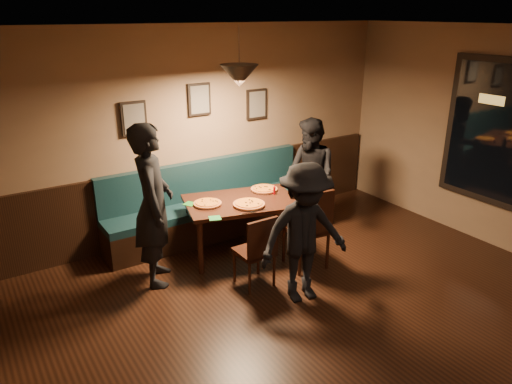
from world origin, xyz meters
TOP-DOWN VIEW (x-y plane):
  - floor at (0.00, 0.00)m, footprint 7.00×7.00m
  - ceiling at (0.00, 0.00)m, footprint 7.00×7.00m
  - wall_back at (0.00, 3.50)m, footprint 6.00×0.00m
  - wainscot at (0.00, 3.47)m, footprint 5.88×0.06m
  - booth_bench at (0.00, 3.20)m, footprint 3.00×0.60m
  - picture_left at (-0.90, 3.47)m, footprint 0.32×0.04m
  - picture_center at (0.00, 3.47)m, footprint 0.32×0.04m
  - picture_right at (0.90, 3.47)m, footprint 0.32×0.04m
  - pendant_lamp at (0.05, 2.52)m, footprint 0.44×0.44m
  - dining_table at (0.05, 2.52)m, footprint 1.54×1.20m
  - chair_near_left at (-0.22, 1.79)m, footprint 0.38×0.38m
  - chair_near_right at (0.54, 1.82)m, footprint 0.50×0.50m
  - diner_left at (-1.10, 2.48)m, footprint 0.67×0.80m
  - diner_right at (1.27, 2.66)m, footprint 0.62×0.79m
  - diner_front at (0.07, 1.27)m, footprint 1.07×0.73m
  - pizza_a at (-0.37, 2.61)m, footprint 0.40×0.40m
  - pizza_b at (0.04, 2.31)m, footprint 0.51×0.51m
  - pizza_c at (0.49, 2.65)m, footprint 0.46×0.46m
  - soda_glass at (0.63, 2.22)m, footprint 0.09×0.09m
  - tabasco_bottle at (0.52, 2.47)m, footprint 0.04×0.04m
  - napkin_a at (-0.54, 2.75)m, footprint 0.18×0.18m
  - napkin_b at (-0.49, 2.20)m, footprint 0.17×0.17m
  - cutlery_set at (-0.02, 2.11)m, footprint 0.19×0.05m

SIDE VIEW (x-z plane):
  - floor at x=0.00m, z-range 0.00..0.00m
  - dining_table at x=0.05m, z-range 0.00..0.73m
  - chair_near_left at x=-0.22m, z-range 0.00..0.86m
  - wainscot at x=0.00m, z-range 0.00..1.00m
  - booth_bench at x=0.00m, z-range 0.00..1.00m
  - chair_near_right at x=0.54m, z-range 0.00..1.02m
  - cutlery_set at x=-0.02m, z-range 0.73..0.73m
  - napkin_a at x=-0.54m, z-range 0.73..0.73m
  - napkin_b at x=-0.49m, z-range 0.73..0.73m
  - pizza_a at x=-0.37m, z-range 0.73..0.77m
  - pizza_c at x=0.49m, z-range 0.73..0.77m
  - pizza_b at x=0.04m, z-range 0.73..0.77m
  - diner_front at x=0.07m, z-range 0.00..1.53m
  - tabasco_bottle at x=0.52m, z-range 0.73..0.86m
  - diner_right at x=1.27m, z-range 0.00..1.59m
  - soda_glass at x=0.63m, z-range 0.73..0.87m
  - diner_left at x=-1.10m, z-range 0.00..1.86m
  - wall_back at x=0.00m, z-range -1.60..4.40m
  - picture_left at x=-0.90m, z-range 1.49..1.91m
  - picture_right at x=0.90m, z-range 1.49..1.91m
  - picture_center at x=0.00m, z-range 1.64..2.06m
  - pendant_lamp at x=0.05m, z-range 2.12..2.38m
  - ceiling at x=0.00m, z-range 2.80..2.80m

